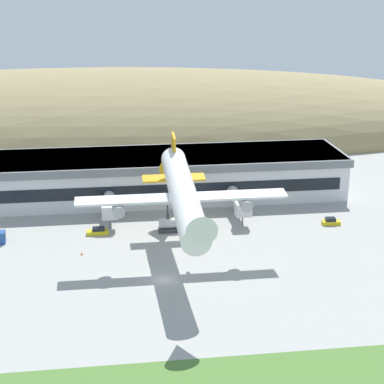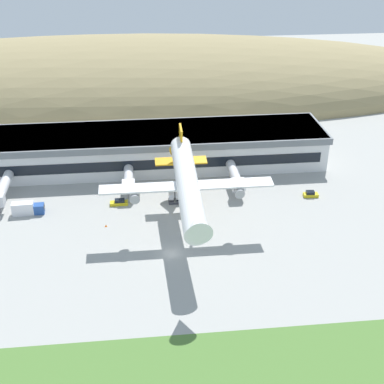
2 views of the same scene
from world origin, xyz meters
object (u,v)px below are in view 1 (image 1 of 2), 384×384
Objects in this scene: cargo_airplane at (183,194)px; terminal_building at (102,175)px; service_car_1 at (98,231)px; box_truck at (175,225)px; traffic_cone_0 at (82,254)px; jetway_2 at (239,202)px; service_car_2 at (331,222)px; jetway_1 at (109,206)px.

terminal_building is at bearing 110.99° from cargo_airplane.
service_car_1 is (-0.98, -23.31, -5.35)m from terminal_building.
service_car_1 is at bearing 177.96° from box_truck.
service_car_1 is 7.97× the size of traffic_cone_0.
jetway_2 is at bearing -30.84° from terminal_building.
service_car_1 is at bearing 73.57° from traffic_cone_0.
jetway_2 is at bearing 162.46° from service_car_2.
service_car_2 reaches higher than traffic_cone_0.
box_truck is at bearing -2.04° from service_car_1.
terminal_building is 29.81× the size of service_car_2.
cargo_airplane reaches higher than service_car_1.
traffic_cone_0 is (-53.95, -9.42, -0.36)m from service_car_2.
service_car_1 is at bearing -112.64° from jetway_1.
jetway_2 is at bearing 24.33° from traffic_cone_0.
jetway_1 is 3.02× the size of service_car_2.
service_car_2 is 0.57× the size of box_truck.
service_car_2 is (49.90, -24.31, -5.34)m from terminal_building.
service_car_1 is at bearing 134.67° from cargo_airplane.
terminal_building is at bearing 149.16° from jetway_2.
service_car_1 is 50.89m from service_car_2.
box_truck reaches higher than traffic_cone_0.
terminal_building is at bearing 95.55° from jetway_1.
box_truck is (16.32, -0.58, 0.86)m from service_car_1.
cargo_airplane reaches higher than box_truck.
service_car_1 is at bearing 178.87° from service_car_2.
traffic_cone_0 is at bearing -106.43° from service_car_1.
box_truck is (-34.56, 0.42, 0.85)m from service_car_2.
traffic_cone_0 is (-19.39, -9.84, -1.21)m from box_truck.
jetway_2 reaches higher than traffic_cone_0.
traffic_cone_0 is at bearing -153.10° from box_truck.
terminal_building reaches higher than jetway_2.
jetway_1 is 15.53m from box_truck.
jetway_1 is 48.92m from service_car_2.
cargo_airplane is at bearing -156.05° from service_car_2.
cargo_airplane is (13.58, -22.71, 9.77)m from jetway_1.
cargo_airplane is at bearing -59.12° from jetway_1.
cargo_airplane reaches higher than traffic_cone_0.
service_car_2 is (50.88, -1.00, 0.01)m from service_car_1.
box_truck is at bearing 26.90° from traffic_cone_0.
jetway_1 is (1.65, -17.00, -1.99)m from terminal_building.
terminal_building is 2.50× the size of cargo_airplane.
service_car_2 is at bearing 23.95° from cargo_airplane.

